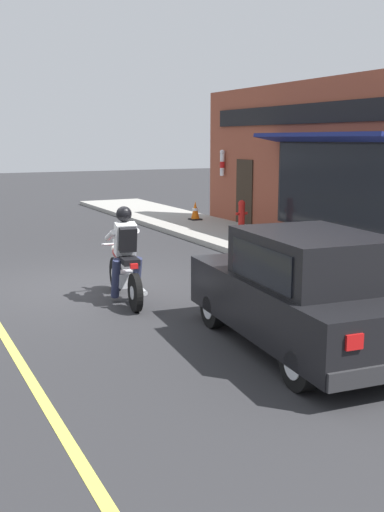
{
  "coord_description": "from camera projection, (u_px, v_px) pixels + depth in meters",
  "views": [
    {
      "loc": [
        -3.05,
        -10.6,
        2.71
      ],
      "look_at": [
        0.99,
        -2.58,
        0.95
      ],
      "focal_mm": 42.0,
      "sensor_mm": 36.0,
      "label": 1
    }
  ],
  "objects": [
    {
      "name": "fire_hydrant",
      "position": [
        242.0,
        216.0,
        16.94
      ],
      "size": [
        0.36,
        0.24,
        0.88
      ],
      "color": "red",
      "rests_on": "sidewalk_curb"
    },
    {
      "name": "ground_plane",
      "position": [
        82.0,
        287.0,
        11.16
      ],
      "size": [
        80.0,
        80.0,
        0.0
      ],
      "primitive_type": "plane",
      "color": "#2B2B2D"
    },
    {
      "name": "motorcycle_with_rider",
      "position": [
        125.0,
        262.0,
        10.06
      ],
      "size": [
        0.62,
        2.02,
        1.62
      ],
      "color": "black",
      "rests_on": "ground"
    },
    {
      "name": "sidewalk_curb",
      "position": [
        243.0,
        239.0,
        16.14
      ],
      "size": [
        2.6,
        22.0,
        0.14
      ],
      "primitive_type": "cube",
      "color": "#9E9B93",
      "rests_on": "ground"
    },
    {
      "name": "storefront_building",
      "position": [
        308.0,
        162.0,
        15.78
      ],
      "size": [
        1.25,
        9.96,
        4.2
      ],
      "color": "brown",
      "rests_on": "ground"
    },
    {
      "name": "traffic_cone",
      "position": [
        195.0,
        211.0,
        19.33
      ],
      "size": [
        0.36,
        0.36,
        0.6
      ],
      "color": "black",
      "rests_on": "sidewalk_curb"
    },
    {
      "name": "car_hatchback",
      "position": [
        303.0,
        292.0,
        7.72
      ],
      "size": [
        2.01,
        3.92,
        1.57
      ],
      "color": "black",
      "rests_on": "ground"
    }
  ]
}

